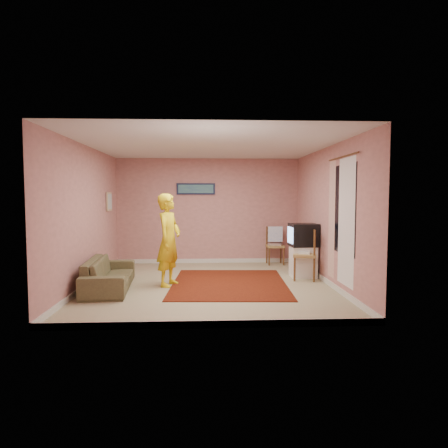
{
  "coord_description": "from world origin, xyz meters",
  "views": [
    {
      "loc": [
        -0.07,
        -7.44,
        1.67
      ],
      "look_at": [
        0.31,
        0.6,
        1.11
      ],
      "focal_mm": 32.0,
      "sensor_mm": 36.0,
      "label": 1
    }
  ],
  "objects_px": {
    "crt_tv": "(303,235)",
    "chair_b": "(304,249)",
    "sofa": "(109,274)",
    "tv_cabinet": "(303,262)",
    "chair_a": "(275,241)",
    "person": "(169,240)"
  },
  "relations": [
    {
      "from": "chair_a",
      "to": "chair_b",
      "type": "height_order",
      "value": "chair_b"
    },
    {
      "from": "chair_a",
      "to": "chair_b",
      "type": "distance_m",
      "value": 1.85
    },
    {
      "from": "tv_cabinet",
      "to": "crt_tv",
      "type": "distance_m",
      "value": 0.55
    },
    {
      "from": "tv_cabinet",
      "to": "chair_b",
      "type": "distance_m",
      "value": 0.41
    },
    {
      "from": "chair_b",
      "to": "tv_cabinet",
      "type": "bearing_deg",
      "value": -175.3
    },
    {
      "from": "person",
      "to": "tv_cabinet",
      "type": "bearing_deg",
      "value": -56.29
    },
    {
      "from": "chair_b",
      "to": "person",
      "type": "height_order",
      "value": "person"
    },
    {
      "from": "tv_cabinet",
      "to": "chair_a",
      "type": "height_order",
      "value": "chair_a"
    },
    {
      "from": "crt_tv",
      "to": "sofa",
      "type": "relative_size",
      "value": 0.31
    },
    {
      "from": "chair_a",
      "to": "person",
      "type": "distance_m",
      "value": 3.28
    },
    {
      "from": "chair_b",
      "to": "sofa",
      "type": "xyz_separation_m",
      "value": [
        -3.71,
        -0.63,
        -0.35
      ]
    },
    {
      "from": "crt_tv",
      "to": "chair_a",
      "type": "bearing_deg",
      "value": 97.85
    },
    {
      "from": "tv_cabinet",
      "to": "person",
      "type": "relative_size",
      "value": 0.37
    },
    {
      "from": "sofa",
      "to": "person",
      "type": "bearing_deg",
      "value": -82.62
    },
    {
      "from": "chair_a",
      "to": "tv_cabinet",
      "type": "bearing_deg",
      "value": -80.49
    },
    {
      "from": "crt_tv",
      "to": "person",
      "type": "height_order",
      "value": "person"
    },
    {
      "from": "chair_a",
      "to": "person",
      "type": "xyz_separation_m",
      "value": [
        -2.39,
        -2.23,
        0.3
      ]
    },
    {
      "from": "crt_tv",
      "to": "sofa",
      "type": "distance_m",
      "value": 3.9
    },
    {
      "from": "crt_tv",
      "to": "sofa",
      "type": "bearing_deg",
      "value": -169.58
    },
    {
      "from": "crt_tv",
      "to": "chair_b",
      "type": "relative_size",
      "value": 1.04
    },
    {
      "from": "sofa",
      "to": "person",
      "type": "height_order",
      "value": "person"
    },
    {
      "from": "crt_tv",
      "to": "chair_b",
      "type": "bearing_deg",
      "value": -100.77
    }
  ]
}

